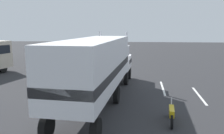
% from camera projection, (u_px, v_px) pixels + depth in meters
% --- Properties ---
extents(ground_plane, '(120.00, 120.00, 0.00)m').
position_uv_depth(ground_plane, '(121.00, 82.00, 20.51)').
color(ground_plane, '#2D2D30').
extents(lane_stripe_near, '(4.40, 0.31, 0.01)m').
position_uv_depth(lane_stripe_near, '(163.00, 88.00, 18.35)').
color(lane_stripe_near, silver).
rests_on(lane_stripe_near, ground_plane).
extents(lane_stripe_mid, '(4.40, 0.34, 0.01)m').
position_uv_depth(lane_stripe_mid, '(199.00, 95.00, 16.30)').
color(lane_stripe_mid, silver).
rests_on(lane_stripe_mid, ground_plane).
extents(semi_truck, '(14.32, 3.72, 4.50)m').
position_uv_depth(semi_truck, '(100.00, 64.00, 14.55)').
color(semi_truck, white).
rests_on(semi_truck, ground_plane).
extents(person_bystander, '(0.40, 0.48, 1.63)m').
position_uv_depth(person_bystander, '(64.00, 90.00, 14.50)').
color(person_bystander, black).
rests_on(person_bystander, ground_plane).
extents(motorcycle, '(2.11, 0.36, 1.12)m').
position_uv_depth(motorcycle, '(171.00, 114.00, 11.56)').
color(motorcycle, black).
rests_on(motorcycle, ground_plane).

